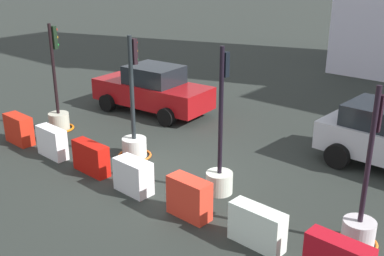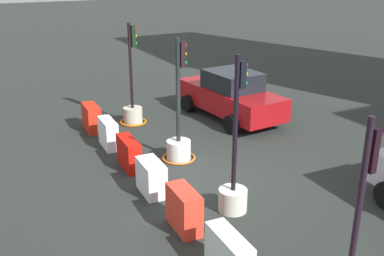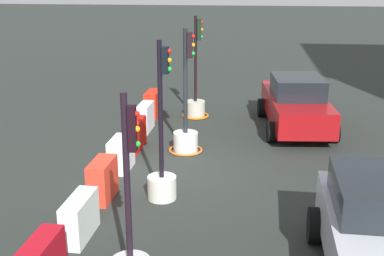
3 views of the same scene
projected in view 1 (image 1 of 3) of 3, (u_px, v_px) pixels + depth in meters
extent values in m
plane|color=#262B27|center=(170.00, 176.00, 12.15)|extent=(120.00, 120.00, 0.00)
cylinder|color=#B7B5A0|center=(59.00, 121.00, 15.31)|extent=(0.66, 0.66, 0.56)
cylinder|color=black|center=(54.00, 70.00, 14.71)|extent=(0.10, 0.10, 2.89)
cube|color=black|center=(54.00, 38.00, 14.44)|extent=(0.18, 0.16, 0.71)
sphere|color=red|center=(56.00, 30.00, 14.41)|extent=(0.10, 0.10, 0.10)
sphere|color=orange|center=(57.00, 37.00, 14.49)|extent=(0.10, 0.10, 0.10)
sphere|color=green|center=(57.00, 45.00, 14.57)|extent=(0.10, 0.10, 0.10)
torus|color=orange|center=(60.00, 128.00, 15.39)|extent=(0.93, 0.93, 0.07)
cylinder|color=silver|center=(134.00, 147.00, 13.23)|extent=(0.69, 0.69, 0.55)
cylinder|color=black|center=(132.00, 89.00, 12.63)|extent=(0.12, 0.12, 2.89)
cube|color=black|center=(134.00, 51.00, 12.37)|extent=(0.18, 0.14, 0.68)
sphere|color=red|center=(136.00, 42.00, 12.35)|extent=(0.11, 0.11, 0.11)
sphere|color=orange|center=(136.00, 51.00, 12.43)|extent=(0.11, 0.11, 0.11)
sphere|color=green|center=(136.00, 59.00, 12.51)|extent=(0.11, 0.11, 0.11)
torus|color=orange|center=(135.00, 155.00, 13.31)|extent=(0.96, 0.96, 0.06)
cylinder|color=beige|center=(219.00, 182.00, 11.22)|extent=(0.65, 0.65, 0.52)
cylinder|color=black|center=(221.00, 112.00, 10.60)|extent=(0.10, 0.10, 3.03)
cube|color=black|center=(225.00, 64.00, 10.31)|extent=(0.17, 0.14, 0.56)
sphere|color=red|center=(227.00, 55.00, 10.31)|extent=(0.11, 0.11, 0.11)
sphere|color=orange|center=(227.00, 64.00, 10.38)|extent=(0.11, 0.11, 0.11)
sphere|color=green|center=(227.00, 72.00, 10.44)|extent=(0.11, 0.11, 0.11)
cylinder|color=silver|center=(358.00, 232.00, 9.20)|extent=(0.65, 0.65, 0.52)
cylinder|color=black|center=(369.00, 157.00, 8.63)|extent=(0.10, 0.10, 2.74)
cube|color=black|center=(378.00, 113.00, 8.42)|extent=(0.15, 0.13, 0.69)
sphere|color=red|center=(381.00, 100.00, 8.39)|extent=(0.09, 0.09, 0.09)
sphere|color=orange|center=(380.00, 112.00, 8.47)|extent=(0.09, 0.09, 0.09)
sphere|color=green|center=(378.00, 124.00, 8.55)|extent=(0.09, 0.09, 0.09)
torus|color=orange|center=(357.00, 242.00, 9.28)|extent=(0.81, 0.81, 0.06)
cube|color=red|center=(19.00, 129.00, 14.14)|extent=(1.06, 0.47, 0.88)
cube|color=white|center=(52.00, 142.00, 13.18)|extent=(1.07, 0.41, 0.86)
cube|color=red|center=(91.00, 158.00, 12.20)|extent=(1.17, 0.42, 0.83)
cube|color=silver|center=(133.00, 176.00, 11.19)|extent=(0.98, 0.52, 0.83)
cube|color=red|center=(189.00, 198.00, 10.12)|extent=(1.01, 0.48, 0.90)
cube|color=white|center=(257.00, 227.00, 9.12)|extent=(1.17, 0.44, 0.82)
cylinder|color=black|center=(367.00, 136.00, 13.87)|extent=(0.69, 0.31, 0.68)
cylinder|color=black|center=(337.00, 156.00, 12.52)|extent=(0.69, 0.31, 0.68)
cube|color=maroon|center=(152.00, 93.00, 16.92)|extent=(4.56, 2.04, 0.78)
cube|color=black|center=(154.00, 75.00, 16.61)|extent=(1.96, 1.64, 0.63)
cylinder|color=black|center=(197.00, 104.00, 16.99)|extent=(0.65, 0.33, 0.63)
cylinder|color=black|center=(166.00, 117.00, 15.61)|extent=(0.65, 0.33, 0.63)
cylinder|color=black|center=(140.00, 92.00, 18.49)|extent=(0.65, 0.33, 0.63)
cylinder|color=black|center=(108.00, 103.00, 17.11)|extent=(0.65, 0.33, 0.63)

